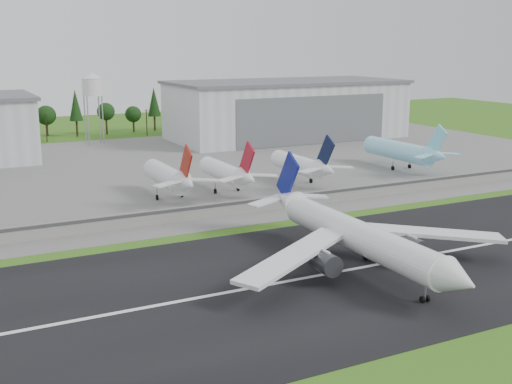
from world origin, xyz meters
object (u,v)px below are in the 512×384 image
main_airliner (360,244)px  parked_jet_red_a (171,177)px  parked_jet_red_b (229,173)px  parked_jet_navy (304,165)px  parked_jet_skyblue (405,151)px

main_airliner → parked_jet_red_a: 68.21m
main_airliner → parked_jet_red_a: bearing=-78.6°
main_airliner → parked_jet_red_b: main_airliner is taller
parked_jet_red_a → main_airliner: bearing=-79.2°
parked_jet_red_a → parked_jet_navy: bearing=-0.0°
parked_jet_navy → parked_jet_red_a: bearing=180.0°
parked_jet_skyblue → parked_jet_navy: bearing=-173.1°
parked_jet_red_b → parked_jet_navy: 24.04m
main_airliner → parked_jet_red_b: 67.07m
main_airliner → parked_jet_red_a: main_airliner is taller
parked_jet_red_a → parked_jet_red_b: bearing=-0.2°
parked_jet_red_a → parked_jet_red_b: parked_jet_red_a is taller
parked_jet_red_b → parked_jet_navy: bearing=0.1°
parked_jet_red_b → parked_jet_skyblue: (65.55, 5.08, 0.45)m
main_airliner → parked_jet_navy: size_ratio=1.89×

